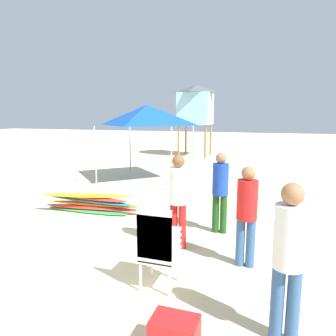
% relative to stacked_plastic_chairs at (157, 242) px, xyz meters
% --- Properties ---
extents(ground, '(80.00, 80.00, 0.00)m').
position_rel_stacked_plastic_chairs_xyz_m(ground, '(-2.26, -0.10, -0.70)').
color(ground, beige).
extents(stacked_plastic_chairs, '(0.48, 0.48, 1.20)m').
position_rel_stacked_plastic_chairs_xyz_m(stacked_plastic_chairs, '(0.00, 0.00, 0.00)').
color(stacked_plastic_chairs, white).
rests_on(stacked_plastic_chairs, ground).
extents(surfboard_pile, '(2.64, 0.78, 0.48)m').
position_rel_stacked_plastic_chairs_xyz_m(surfboard_pile, '(-2.83, 2.74, -0.46)').
color(surfboard_pile, green).
rests_on(surfboard_pile, ground).
extents(lifeguard_near_left, '(0.32, 0.32, 1.74)m').
position_rel_stacked_plastic_chairs_xyz_m(lifeguard_near_left, '(1.62, -0.49, 0.30)').
color(lifeguard_near_left, '#33598C').
rests_on(lifeguard_near_left, ground).
extents(lifeguard_near_center, '(0.32, 0.32, 1.66)m').
position_rel_stacked_plastic_chairs_xyz_m(lifeguard_near_center, '(0.45, 2.41, 0.25)').
color(lifeguard_near_center, '#194C19').
rests_on(lifeguard_near_center, ground).
extents(lifeguard_near_right, '(0.32, 0.32, 1.71)m').
position_rel_stacked_plastic_chairs_xyz_m(lifeguard_near_right, '(-0.14, 1.42, 0.29)').
color(lifeguard_near_right, red).
rests_on(lifeguard_near_right, ground).
extents(lifeguard_far_right, '(0.32, 0.32, 1.62)m').
position_rel_stacked_plastic_chairs_xyz_m(lifeguard_far_right, '(1.08, 1.10, 0.23)').
color(lifeguard_far_right, '#33598C').
rests_on(lifeguard_far_right, ground).
extents(popup_canopy, '(2.80, 2.80, 2.76)m').
position_rel_stacked_plastic_chairs_xyz_m(popup_canopy, '(-2.97, 6.89, 1.69)').
color(popup_canopy, '#B2B2B7').
rests_on(popup_canopy, ground).
extents(lifeguard_tower, '(1.98, 1.98, 4.09)m').
position_rel_stacked_plastic_chairs_xyz_m(lifeguard_tower, '(-2.94, 14.13, 2.27)').
color(lifeguard_tower, olive).
rests_on(lifeguard_tower, ground).
extents(cooler_box, '(0.48, 0.33, 0.38)m').
position_rel_stacked_plastic_chairs_xyz_m(cooler_box, '(0.57, -1.03, -0.51)').
color(cooler_box, red).
rests_on(cooler_box, ground).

